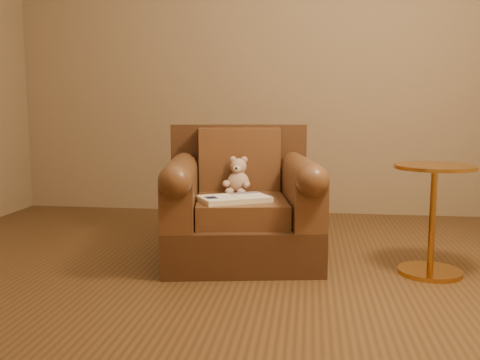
# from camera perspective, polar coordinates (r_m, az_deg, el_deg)

# --- Properties ---
(floor) EXTENTS (4.00, 4.00, 0.00)m
(floor) POSITION_cam_1_polar(r_m,az_deg,el_deg) (2.80, -4.36, -11.07)
(floor) COLOR brown
(floor) RESTS_ON ground
(armchair) EXTENTS (1.01, 0.97, 0.79)m
(armchair) POSITION_cam_1_polar(r_m,az_deg,el_deg) (3.22, 0.08, -2.95)
(armchair) COLOR #442816
(armchair) RESTS_ON floor
(teddy_bear) EXTENTS (0.17, 0.19, 0.23)m
(teddy_bear) POSITION_cam_1_polar(r_m,az_deg,el_deg) (3.26, -0.23, 0.05)
(teddy_bear) COLOR tan
(teddy_bear) RESTS_ON armchair
(guidebook) EXTENTS (0.44, 0.39, 0.03)m
(guidebook) POSITION_cam_1_polar(r_m,az_deg,el_deg) (3.01, -0.61, -2.01)
(guidebook) COLOR beige
(guidebook) RESTS_ON armchair
(side_table) EXTENTS (0.43, 0.43, 0.60)m
(side_table) POSITION_cam_1_polar(r_m,az_deg,el_deg) (3.06, 19.85, -3.63)
(side_table) COLOR #BE8134
(side_table) RESTS_ON floor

